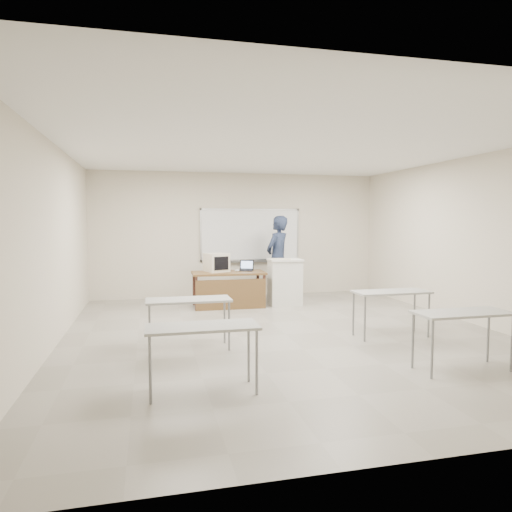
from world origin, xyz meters
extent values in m
cube|color=gray|center=(0.00, 0.00, -0.01)|extent=(7.00, 8.00, 0.01)
cube|color=white|center=(0.30, 3.97, 1.50)|extent=(2.40, 0.03, 1.20)
cube|color=#B7BABC|center=(0.30, 3.97, 2.12)|extent=(2.48, 0.04, 0.04)
cube|color=#B7BABC|center=(0.30, 3.97, 0.88)|extent=(2.48, 0.04, 0.04)
cube|color=#B7BABC|center=(-0.92, 3.97, 1.50)|extent=(0.04, 0.04, 1.28)
cube|color=#B7BABC|center=(1.52, 3.97, 1.50)|extent=(0.04, 0.04, 1.28)
cube|color=#B7BABC|center=(0.30, 3.92, 0.84)|extent=(2.16, 0.07, 0.02)
cube|color=#959690|center=(-1.60, -0.50, 0.71)|extent=(1.20, 0.50, 0.03)
cylinder|color=slate|center=(-2.15, -0.70, 0.35)|extent=(0.03, 0.03, 0.70)
cylinder|color=slate|center=(-1.05, -0.70, 0.35)|extent=(0.03, 0.03, 0.70)
cylinder|color=slate|center=(-2.15, -0.30, 0.35)|extent=(0.03, 0.03, 0.70)
cylinder|color=slate|center=(-1.05, -0.30, 0.35)|extent=(0.03, 0.03, 0.70)
cube|color=#959690|center=(1.60, -0.50, 0.71)|extent=(1.20, 0.50, 0.03)
cylinder|color=slate|center=(1.05, -0.70, 0.35)|extent=(0.03, 0.03, 0.70)
cylinder|color=slate|center=(2.15, -0.70, 0.35)|extent=(0.03, 0.03, 0.70)
cylinder|color=slate|center=(1.05, -0.30, 0.35)|extent=(0.03, 0.03, 0.70)
cylinder|color=slate|center=(2.15, -0.30, 0.35)|extent=(0.03, 0.03, 0.70)
cube|color=#959690|center=(-1.60, -2.20, 0.71)|extent=(1.20, 0.50, 0.03)
cylinder|color=slate|center=(-2.15, -2.40, 0.35)|extent=(0.03, 0.03, 0.70)
cylinder|color=slate|center=(-1.05, -2.40, 0.35)|extent=(0.03, 0.03, 0.70)
cylinder|color=slate|center=(-2.15, -2.00, 0.35)|extent=(0.03, 0.03, 0.70)
cylinder|color=slate|center=(-1.05, -2.00, 0.35)|extent=(0.03, 0.03, 0.70)
cube|color=#959690|center=(1.60, -2.20, 0.71)|extent=(1.20, 0.50, 0.03)
cylinder|color=slate|center=(1.05, -2.40, 0.35)|extent=(0.03, 0.03, 0.70)
cylinder|color=slate|center=(2.15, -2.40, 0.35)|extent=(0.03, 0.03, 0.70)
cylinder|color=slate|center=(1.05, -2.00, 0.35)|extent=(0.03, 0.03, 0.70)
cylinder|color=slate|center=(2.15, -2.00, 0.35)|extent=(0.03, 0.03, 0.70)
cube|color=brown|center=(-0.49, 2.60, 0.73)|extent=(1.55, 0.77, 0.04)
cube|color=brown|center=(-0.49, 2.23, 0.32)|extent=(1.47, 0.03, 0.63)
cylinder|color=#43251C|center=(-1.20, 2.27, 0.35)|extent=(0.06, 0.06, 0.71)
cylinder|color=#43251C|center=(0.23, 2.27, 0.35)|extent=(0.06, 0.06, 0.71)
cylinder|color=#43251C|center=(-1.20, 2.93, 0.35)|extent=(0.06, 0.06, 0.71)
cylinder|color=#43251C|center=(0.23, 2.93, 0.35)|extent=(0.06, 0.06, 0.71)
cube|color=white|center=(0.75, 2.50, 0.49)|extent=(0.68, 0.49, 0.97)
cube|color=white|center=(0.75, 2.50, 0.99)|extent=(0.72, 0.53, 0.04)
cube|color=beige|center=(-0.74, 2.75, 0.95)|extent=(0.42, 0.44, 0.39)
cube|color=beige|center=(-0.74, 2.51, 0.95)|extent=(0.44, 0.04, 0.41)
cube|color=black|center=(-0.74, 2.49, 0.95)|extent=(0.33, 0.01, 0.28)
cube|color=black|center=(-0.09, 2.70, 0.76)|extent=(0.31, 0.22, 0.02)
cube|color=black|center=(-0.09, 2.69, 0.77)|extent=(0.25, 0.13, 0.01)
cube|color=black|center=(-0.09, 2.84, 0.87)|extent=(0.31, 0.07, 0.21)
cube|color=#9EB9EE|center=(-0.09, 2.83, 0.87)|extent=(0.26, 0.05, 0.16)
ellipsoid|color=#B2B7BB|center=(-0.29, 2.65, 0.77)|extent=(0.12, 0.09, 0.04)
cube|color=beige|center=(0.60, 2.38, 1.02)|extent=(0.49, 0.25, 0.03)
imported|color=black|center=(0.78, 3.19, 0.98)|extent=(0.85, 0.83, 1.96)
camera|label=1|loc=(-2.14, -6.99, 1.84)|focal=32.00mm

